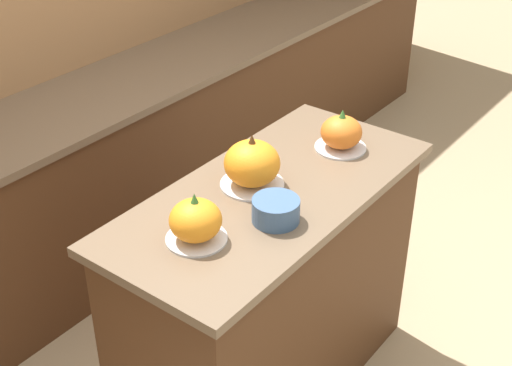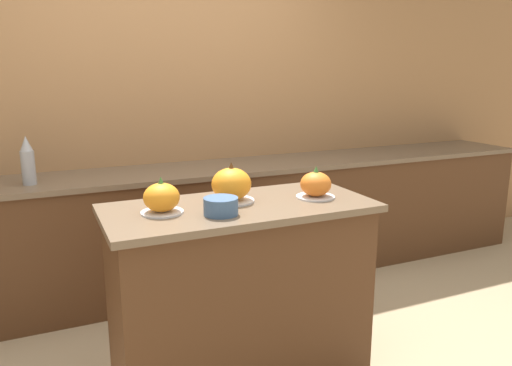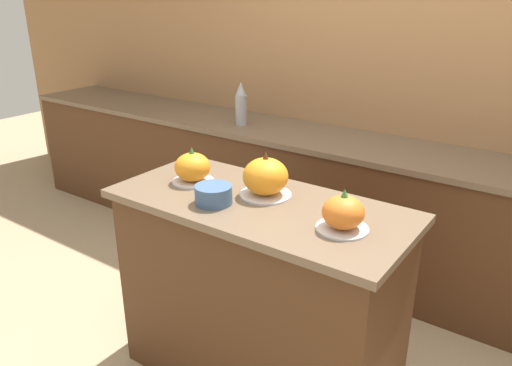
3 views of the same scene
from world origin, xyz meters
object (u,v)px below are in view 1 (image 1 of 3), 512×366
pumpkin_cake_right (341,133)px  mixing_bowl (276,210)px  pumpkin_cake_left (196,221)px  pumpkin_cake_center (252,164)px

pumpkin_cake_right → mixing_bowl: 0.56m
mixing_bowl → pumpkin_cake_right: bearing=9.5°
pumpkin_cake_left → pumpkin_cake_center: pumpkin_cake_center is taller
pumpkin_cake_center → pumpkin_cake_left: bearing=-170.4°
pumpkin_cake_center → pumpkin_cake_right: 0.43m
pumpkin_cake_left → mixing_bowl: bearing=-29.7°
pumpkin_cake_right → mixing_bowl: size_ratio=1.27×
pumpkin_cake_center → pumpkin_cake_right: (0.42, -0.10, -0.02)m
pumpkin_cake_right → pumpkin_cake_center: bearing=166.0°
pumpkin_cake_center → pumpkin_cake_right: pumpkin_cake_center is taller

